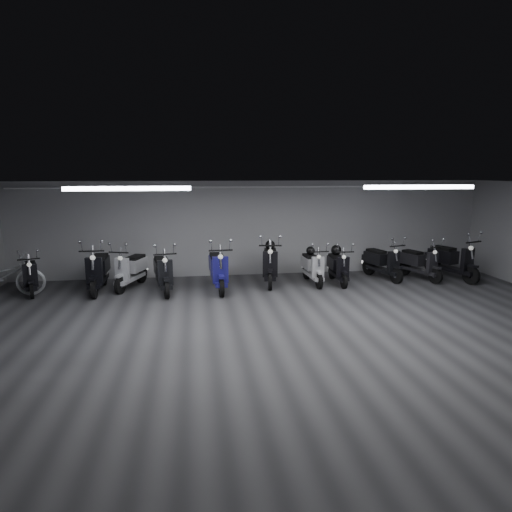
{
  "coord_description": "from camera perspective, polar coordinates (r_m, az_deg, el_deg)",
  "views": [
    {
      "loc": [
        -1.75,
        -7.83,
        3.07
      ],
      "look_at": [
        -0.29,
        2.5,
        1.05
      ],
      "focal_mm": 30.8,
      "sensor_mm": 36.0,
      "label": 1
    }
  ],
  "objects": [
    {
      "name": "floor",
      "position": [
        8.59,
        4.31,
        -10.04
      ],
      "size": [
        14.0,
        10.0,
        0.01
      ],
      "primitive_type": "cube",
      "color": "#343437",
      "rests_on": "ground"
    },
    {
      "name": "ceiling",
      "position": [
        8.03,
        4.6,
        9.04
      ],
      "size": [
        14.0,
        10.0,
        0.01
      ],
      "primitive_type": "cube",
      "color": "gray",
      "rests_on": "ground"
    },
    {
      "name": "back_wall",
      "position": [
        13.06,
        -0.29,
        3.61
      ],
      "size": [
        14.0,
        0.01,
        2.8
      ],
      "primitive_type": "cube",
      "color": "#99999C",
      "rests_on": "ground"
    },
    {
      "name": "front_wall",
      "position": [
        3.72,
        22.06,
        -16.51
      ],
      "size": [
        14.0,
        0.01,
        2.8
      ],
      "primitive_type": "cube",
      "color": "#99999C",
      "rests_on": "ground"
    },
    {
      "name": "fluor_strip_left",
      "position": [
        8.93,
        -16.27,
        8.41
      ],
      "size": [
        2.4,
        0.18,
        0.08
      ],
      "primitive_type": "cube",
      "color": "white",
      "rests_on": "ceiling"
    },
    {
      "name": "fluor_strip_right",
      "position": [
        10.04,
        20.43,
        8.4
      ],
      "size": [
        2.4,
        0.18,
        0.08
      ],
      "primitive_type": "cube",
      "color": "white",
      "rests_on": "ceiling"
    },
    {
      "name": "conduit",
      "position": [
        12.88,
        -0.25,
        8.95
      ],
      "size": [
        13.6,
        0.05,
        0.05
      ],
      "primitive_type": "cylinder",
      "rotation": [
        0.0,
        1.57,
        0.0
      ],
      "color": "white",
      "rests_on": "back_wall"
    },
    {
      "name": "scooter_0",
      "position": [
        12.5,
        -27.3,
        -1.63
      ],
      "size": [
        1.06,
        1.73,
        1.22
      ],
      "primitive_type": null,
      "rotation": [
        0.0,
        0.0,
        0.34
      ],
      "color": "black",
      "rests_on": "floor"
    },
    {
      "name": "scooter_1",
      "position": [
        11.97,
        -19.86,
        -0.98
      ],
      "size": [
        0.69,
        1.98,
        1.46
      ],
      "primitive_type": null,
      "rotation": [
        0.0,
        0.0,
        0.02
      ],
      "color": "black",
      "rests_on": "floor"
    },
    {
      "name": "scooter_2",
      "position": [
        12.07,
        -15.99,
        -0.97
      ],
      "size": [
        1.17,
        1.88,
        1.33
      ],
      "primitive_type": null,
      "rotation": [
        0.0,
        0.0,
        -0.35
      ],
      "color": "#B8B9BD",
      "rests_on": "floor"
    },
    {
      "name": "scooter_3",
      "position": [
        11.45,
        -12.01,
        -1.31
      ],
      "size": [
        0.93,
        1.92,
        1.37
      ],
      "primitive_type": null,
      "rotation": [
        0.0,
        0.0,
        0.18
      ],
      "color": "black",
      "rests_on": "floor"
    },
    {
      "name": "scooter_4",
      "position": [
        11.43,
        -4.94,
        -0.91
      ],
      "size": [
        0.76,
        1.99,
        1.45
      ],
      "primitive_type": null,
      "rotation": [
        0.0,
        0.0,
        0.06
      ],
      "color": "navy",
      "rests_on": "floor"
    },
    {
      "name": "scooter_5",
      "position": [
        12.06,
        1.85,
        -0.23
      ],
      "size": [
        0.97,
        2.05,
        1.46
      ],
      "primitive_type": null,
      "rotation": [
        0.0,
        0.0,
        -0.17
      ],
      "color": "black",
      "rests_on": "floor"
    },
    {
      "name": "scooter_6",
      "position": [
        12.17,
        7.4,
        -0.76
      ],
      "size": [
        0.64,
        1.69,
        1.24
      ],
      "primitive_type": null,
      "rotation": [
        0.0,
        0.0,
        0.05
      ],
      "color": "#B9B8BC",
      "rests_on": "floor"
    },
    {
      "name": "scooter_7",
      "position": [
        12.3,
        10.64,
        -0.76
      ],
      "size": [
        0.59,
        1.66,
        1.22
      ],
      "primitive_type": null,
      "rotation": [
        0.0,
        0.0,
        -0.02
      ],
      "color": "black",
      "rests_on": "floor"
    },
    {
      "name": "scooter_8",
      "position": [
        13.11,
        16.15,
        -0.09
      ],
      "size": [
        1.07,
        1.86,
        1.31
      ],
      "primitive_type": null,
      "rotation": [
        0.0,
        0.0,
        0.29
      ],
      "color": "black",
      "rests_on": "floor"
    },
    {
      "name": "scooter_9",
      "position": [
        13.41,
        20.54,
        -0.2
      ],
      "size": [
        1.12,
        1.81,
        1.28
      ],
      "primitive_type": null,
      "rotation": [
        0.0,
        0.0,
        0.34
      ],
      "color": "black",
      "rests_on": "floor"
    },
    {
      "name": "bicycle",
      "position": [
        12.43,
        -30.34,
        -1.82
      ],
      "size": [
        2.1,
        1.12,
        1.29
      ],
      "primitive_type": "imported",
      "rotation": [
        0.0,
        0.0,
        1.79
      ],
      "color": "silver",
      "rests_on": "floor"
    },
    {
      "name": "scooter_10",
      "position": [
        13.74,
        24.17,
        0.19
      ],
      "size": [
        1.25,
        2.07,
        1.46
      ],
      "primitive_type": null,
      "rotation": [
        0.0,
        0.0,
        0.33
      ],
      "color": "black",
      "rests_on": "floor"
    },
    {
      "name": "helmet_0",
      "position": [
        12.33,
        7.09,
        0.69
      ],
      "size": [
        0.25,
        0.25,
        0.25
      ],
      "primitive_type": "sphere",
      "color": "black",
      "rests_on": "scooter_6"
    },
    {
      "name": "helmet_1",
      "position": [
        12.27,
        1.85,
        1.44
      ],
      "size": [
        0.27,
        0.27,
        0.27
      ],
      "primitive_type": "sphere",
      "color": "black",
      "rests_on": "scooter_5"
    },
    {
      "name": "helmet_2",
      "position": [
        12.46,
        10.38,
        0.77
      ],
      "size": [
        0.29,
        0.29,
        0.29
      ],
      "primitive_type": "sphere",
      "color": "black",
      "rests_on": "scooter_7"
    }
  ]
}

